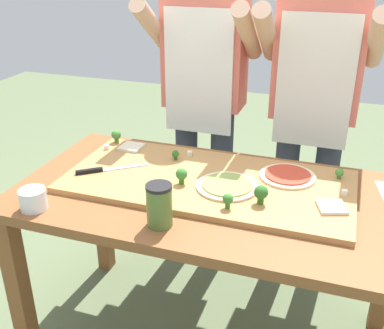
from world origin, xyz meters
The scene contains 21 objects.
prep_table centered at (0.00, 0.00, 0.67)m, with size 1.55×0.81×0.78m.
cutting_board centered at (-0.04, 0.06, 0.79)m, with size 1.14×0.54×0.02m, color #B27F47.
chefs_knife centered at (-0.48, -0.01, 0.81)m, with size 0.25×0.20×0.02m.
pizza_whole_tomato_red centered at (0.26, 0.18, 0.81)m, with size 0.23×0.23×0.02m.
pizza_whole_pesto_green centered at (0.05, 0.02, 0.81)m, with size 0.24×0.24×0.02m.
pizza_slice_near_left centered at (-0.47, 0.25, 0.81)m, with size 0.10×0.10×0.01m, color beige.
pizza_slice_far_left centered at (0.44, -0.02, 0.81)m, with size 0.10×0.10×0.01m, color beige.
broccoli_floret_center_left centered at (-0.18, -0.12, 0.83)m, with size 0.03×0.03×0.04m.
broccoli_floret_front_right centered at (-0.57, 0.29, 0.84)m, with size 0.05×0.05×0.06m.
broccoli_floret_back_mid centered at (0.09, -0.14, 0.84)m, with size 0.04×0.04×0.06m.
broccoli_floret_center_right centered at (-0.23, 0.19, 0.83)m, with size 0.03×0.03×0.04m.
broccoli_floret_front_left centered at (-0.13, -0.01, 0.84)m, with size 0.05×0.05×0.07m.
broccoli_floret_back_right centered at (0.45, 0.24, 0.83)m, with size 0.03×0.03×0.04m.
broccoli_floret_back_left centered at (0.19, -0.07, 0.85)m, with size 0.05×0.05×0.07m.
cheese_crumble_a centered at (-0.57, 0.20, 0.81)m, with size 0.02×0.02×0.02m, color white.
cheese_crumble_b centered at (0.48, 0.10, 0.81)m, with size 0.02×0.02×0.02m, color white.
cheese_crumble_c centered at (-0.19, 0.25, 0.81)m, with size 0.02×0.02×0.02m, color silver.
flour_cup centered at (-0.59, -0.33, 0.81)m, with size 0.10×0.10×0.08m.
sauce_jar centered at (-0.11, -0.28, 0.86)m, with size 0.09×0.09×0.15m.
cook_left centered at (-0.25, 0.67, 1.00)m, with size 0.54×0.39×1.67m.
cook_right centered at (0.30, 0.67, 1.00)m, with size 0.54×0.39×1.67m.
Camera 1 is at (0.43, -1.53, 1.65)m, focal length 43.40 mm.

